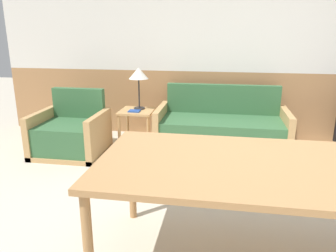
{
  "coord_description": "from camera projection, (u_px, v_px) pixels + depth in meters",
  "views": [
    {
      "loc": [
        -0.19,
        -2.27,
        1.57
      ],
      "look_at": [
        -0.77,
        1.17,
        0.55
      ],
      "focal_mm": 35.0,
      "sensor_mm": 36.0,
      "label": 1
    }
  ],
  "objects": [
    {
      "name": "ground_plane",
      "position": [
        240.0,
        240.0,
        2.56
      ],
      "size": [
        16.0,
        16.0,
        0.0
      ],
      "primitive_type": "plane",
      "color": "beige"
    },
    {
      "name": "wall_back",
      "position": [
        238.0,
        47.0,
        4.67
      ],
      "size": [
        7.2,
        0.06,
        2.7
      ],
      "color": "#AD7A4C",
      "rests_on": "ground_plane"
    },
    {
      "name": "couch",
      "position": [
        221.0,
        131.0,
        4.45
      ],
      "size": [
        1.74,
        0.79,
        0.84
      ],
      "color": "tan",
      "rests_on": "ground_plane"
    },
    {
      "name": "armchair",
      "position": [
        71.0,
        135.0,
        4.29
      ],
      "size": [
        0.88,
        0.76,
        0.82
      ],
      "rotation": [
        0.0,
        0.0,
        0.28
      ],
      "color": "tan",
      "rests_on": "ground_plane"
    },
    {
      "name": "side_table",
      "position": [
        137.0,
        117.0,
        4.59
      ],
      "size": [
        0.46,
        0.46,
        0.5
      ],
      "color": "tan",
      "rests_on": "ground_plane"
    },
    {
      "name": "table_lamp",
      "position": [
        139.0,
        75.0,
        4.5
      ],
      "size": [
        0.27,
        0.27,
        0.58
      ],
      "color": "#262628",
      "rests_on": "side_table"
    },
    {
      "name": "book_stack",
      "position": [
        134.0,
        111.0,
        4.48
      ],
      "size": [
        0.16,
        0.13,
        0.02
      ],
      "color": "#234799",
      "rests_on": "side_table"
    },
    {
      "name": "dining_table",
      "position": [
        265.0,
        173.0,
        2.07
      ],
      "size": [
        2.15,
        1.06,
        0.77
      ],
      "color": "#B27F4C",
      "rests_on": "ground_plane"
    }
  ]
}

